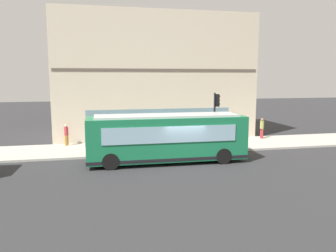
{
  "coord_description": "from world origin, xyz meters",
  "views": [
    {
      "loc": [
        -19.84,
        5.2,
        5.39
      ],
      "look_at": [
        3.04,
        0.28,
        1.99
      ],
      "focal_mm": 35.76,
      "sensor_mm": 36.0,
      "label": 1
    }
  ],
  "objects_px": {
    "city_bus_nearside": "(167,138)",
    "traffic_light_near_corner": "(216,110)",
    "pedestrian_by_light_pole": "(262,127)",
    "fire_hydrant": "(221,137)",
    "pedestrian_near_hydrant": "(192,134)",
    "newspaper_vending_box": "(114,143)",
    "pedestrian_near_building_entrance": "(66,133)"
  },
  "relations": [
    {
      "from": "pedestrian_by_light_pole",
      "to": "city_bus_nearside",
      "type": "bearing_deg",
      "value": 120.61
    },
    {
      "from": "traffic_light_near_corner",
      "to": "fire_hydrant",
      "type": "xyz_separation_m",
      "value": [
        2.67,
        -1.49,
        -2.53
      ]
    },
    {
      "from": "city_bus_nearside",
      "to": "newspaper_vending_box",
      "type": "distance_m",
      "value": 5.05
    },
    {
      "from": "traffic_light_near_corner",
      "to": "newspaper_vending_box",
      "type": "xyz_separation_m",
      "value": [
        1.46,
        7.3,
        -2.44
      ]
    },
    {
      "from": "pedestrian_near_hydrant",
      "to": "newspaper_vending_box",
      "type": "bearing_deg",
      "value": 91.44
    },
    {
      "from": "pedestrian_near_hydrant",
      "to": "pedestrian_by_light_pole",
      "type": "relative_size",
      "value": 0.91
    },
    {
      "from": "fire_hydrant",
      "to": "pedestrian_near_building_entrance",
      "type": "height_order",
      "value": "pedestrian_near_building_entrance"
    },
    {
      "from": "fire_hydrant",
      "to": "newspaper_vending_box",
      "type": "relative_size",
      "value": 0.82
    },
    {
      "from": "fire_hydrant",
      "to": "newspaper_vending_box",
      "type": "bearing_deg",
      "value": 97.79
    },
    {
      "from": "pedestrian_near_building_entrance",
      "to": "city_bus_nearside",
      "type": "bearing_deg",
      "value": -132.43
    },
    {
      "from": "fire_hydrant",
      "to": "pedestrian_near_hydrant",
      "type": "xyz_separation_m",
      "value": [
        -1.05,
        2.79,
        0.56
      ]
    },
    {
      "from": "pedestrian_near_building_entrance",
      "to": "newspaper_vending_box",
      "type": "height_order",
      "value": "pedestrian_near_building_entrance"
    },
    {
      "from": "pedestrian_by_light_pole",
      "to": "newspaper_vending_box",
      "type": "height_order",
      "value": "pedestrian_by_light_pole"
    },
    {
      "from": "traffic_light_near_corner",
      "to": "city_bus_nearside",
      "type": "bearing_deg",
      "value": 119.83
    },
    {
      "from": "city_bus_nearside",
      "to": "traffic_light_near_corner",
      "type": "height_order",
      "value": "traffic_light_near_corner"
    },
    {
      "from": "traffic_light_near_corner",
      "to": "fire_hydrant",
      "type": "distance_m",
      "value": 3.97
    },
    {
      "from": "fire_hydrant",
      "to": "pedestrian_near_hydrant",
      "type": "relative_size",
      "value": 0.46
    },
    {
      "from": "traffic_light_near_corner",
      "to": "pedestrian_near_building_entrance",
      "type": "height_order",
      "value": "traffic_light_near_corner"
    },
    {
      "from": "city_bus_nearside",
      "to": "traffic_light_near_corner",
      "type": "distance_m",
      "value": 5.05
    },
    {
      "from": "city_bus_nearside",
      "to": "fire_hydrant",
      "type": "distance_m",
      "value": 7.68
    },
    {
      "from": "city_bus_nearside",
      "to": "traffic_light_near_corner",
      "type": "relative_size",
      "value": 2.42
    },
    {
      "from": "pedestrian_by_light_pole",
      "to": "pedestrian_near_building_entrance",
      "type": "relative_size",
      "value": 1.06
    },
    {
      "from": "pedestrian_near_hydrant",
      "to": "newspaper_vending_box",
      "type": "relative_size",
      "value": 1.79
    },
    {
      "from": "city_bus_nearside",
      "to": "newspaper_vending_box",
      "type": "bearing_deg",
      "value": 38.87
    },
    {
      "from": "pedestrian_near_building_entrance",
      "to": "newspaper_vending_box",
      "type": "distance_m",
      "value": 4.21
    },
    {
      "from": "pedestrian_by_light_pole",
      "to": "newspaper_vending_box",
      "type": "distance_m",
      "value": 12.89
    },
    {
      "from": "pedestrian_near_hydrant",
      "to": "pedestrian_by_light_pole",
      "type": "height_order",
      "value": "pedestrian_by_light_pole"
    },
    {
      "from": "city_bus_nearside",
      "to": "newspaper_vending_box",
      "type": "xyz_separation_m",
      "value": [
        3.86,
        3.11,
        -0.95
      ]
    },
    {
      "from": "pedestrian_by_light_pole",
      "to": "fire_hydrant",
      "type": "bearing_deg",
      "value": 99.07
    },
    {
      "from": "fire_hydrant",
      "to": "newspaper_vending_box",
      "type": "xyz_separation_m",
      "value": [
        -1.2,
        8.79,
        0.09
      ]
    },
    {
      "from": "city_bus_nearside",
      "to": "newspaper_vending_box",
      "type": "height_order",
      "value": "city_bus_nearside"
    },
    {
      "from": "newspaper_vending_box",
      "to": "traffic_light_near_corner",
      "type": "bearing_deg",
      "value": -101.34
    }
  ]
}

